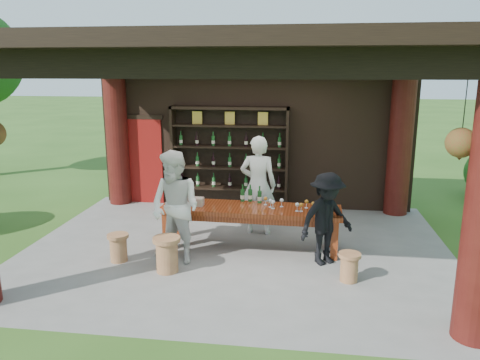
# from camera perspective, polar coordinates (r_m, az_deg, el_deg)

# --- Properties ---
(ground) EXTENTS (90.00, 90.00, 0.00)m
(ground) POSITION_cam_1_polar(r_m,az_deg,el_deg) (8.33, -0.37, -8.35)
(ground) COLOR #2D5119
(ground) RESTS_ON ground
(pavilion) EXTENTS (7.50, 6.00, 3.60)m
(pavilion) POSITION_cam_1_polar(r_m,az_deg,el_deg) (8.22, -0.06, 6.71)
(pavilion) COLOR slate
(pavilion) RESTS_ON ground
(wine_shelf) EXTENTS (2.61, 0.40, 2.30)m
(wine_shelf) POSITION_cam_1_polar(r_m,az_deg,el_deg) (10.42, -1.27, 2.67)
(wine_shelf) COLOR black
(wine_shelf) RESTS_ON ground
(tasting_table) EXTENTS (3.14, 0.89, 0.75)m
(tasting_table) POSITION_cam_1_polar(r_m,az_deg,el_deg) (8.17, 1.30, -4.12)
(tasting_table) COLOR #60240D
(tasting_table) RESTS_ON ground
(stool_near_left) EXTENTS (0.43, 0.43, 0.56)m
(stool_near_left) POSITION_cam_1_polar(r_m,az_deg,el_deg) (7.42, -8.89, -8.84)
(stool_near_left) COLOR brown
(stool_near_left) RESTS_ON ground
(stool_near_right) EXTENTS (0.33, 0.33, 0.44)m
(stool_near_right) POSITION_cam_1_polar(r_m,az_deg,el_deg) (7.24, 13.17, -10.21)
(stool_near_right) COLOR brown
(stool_near_right) RESTS_ON ground
(stool_far_left) EXTENTS (0.35, 0.35, 0.46)m
(stool_far_left) POSITION_cam_1_polar(r_m,az_deg,el_deg) (7.99, -14.60, -7.90)
(stool_far_left) COLOR brown
(stool_far_left) RESTS_ON ground
(host) EXTENTS (0.71, 0.49, 1.89)m
(host) POSITION_cam_1_polar(r_m,az_deg,el_deg) (8.85, 2.22, -0.63)
(host) COLOR silver
(host) RESTS_ON ground
(guest_woman) EXTENTS (1.10, 1.00, 1.83)m
(guest_woman) POSITION_cam_1_polar(r_m,az_deg,el_deg) (7.60, -7.87, -3.32)
(guest_woman) COLOR white
(guest_woman) RESTS_ON ground
(guest_man) EXTENTS (1.12, 1.02, 1.51)m
(guest_man) POSITION_cam_1_polar(r_m,az_deg,el_deg) (7.61, 10.50, -4.68)
(guest_man) COLOR black
(guest_man) RESTS_ON ground
(table_bottles) EXTENTS (0.40, 0.16, 0.31)m
(table_bottles) POSITION_cam_1_polar(r_m,az_deg,el_deg) (8.41, 1.32, -1.65)
(table_bottles) COLOR #194C1E
(table_bottles) RESTS_ON tasting_table
(table_glasses) EXTENTS (0.90, 0.38, 0.15)m
(table_glasses) POSITION_cam_1_polar(r_m,az_deg,el_deg) (8.07, 5.92, -2.96)
(table_glasses) COLOR silver
(table_glasses) RESTS_ON tasting_table
(napkin_basket) EXTENTS (0.26, 0.19, 0.14)m
(napkin_basket) POSITION_cam_1_polar(r_m,az_deg,el_deg) (8.24, -5.39, -2.64)
(napkin_basket) COLOR #BF6672
(napkin_basket) RESTS_ON tasting_table
(shrubs) EXTENTS (14.05, 7.93, 1.36)m
(shrubs) POSITION_cam_1_polar(r_m,az_deg,el_deg) (8.73, 9.31, -3.68)
(shrubs) COLOR #194C14
(shrubs) RESTS_ON ground
(trees) EXTENTS (21.24, 9.99, 4.80)m
(trees) POSITION_cam_1_polar(r_m,az_deg,el_deg) (9.92, 22.84, 13.99)
(trees) COLOR #3F2819
(trees) RESTS_ON ground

